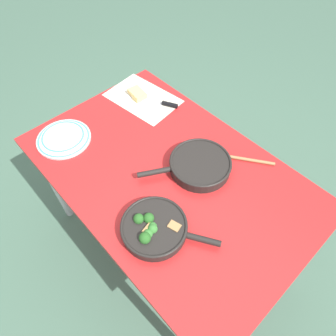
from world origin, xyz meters
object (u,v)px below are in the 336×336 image
wooden_spoon (228,156)px  dinner_plate_stack (64,138)px  skillet_eggs (199,165)px  grater_knife (159,102)px  cheese_block (137,94)px  skillet_broccoli (155,228)px

wooden_spoon → dinner_plate_stack: 0.78m
skillet_eggs → wooden_spoon: bearing=-168.5°
grater_knife → cheese_block: bearing=-5.6°
skillet_broccoli → cheese_block: (-0.66, 0.46, -0.01)m
wooden_spoon → cheese_block: bearing=-32.0°
skillet_eggs → grater_knife: bearing=-80.2°
grater_knife → dinner_plate_stack: (-0.12, -0.51, 0.00)m
grater_knife → dinner_plate_stack: size_ratio=1.07×
skillet_broccoli → skillet_eggs: (-0.09, 0.35, -0.00)m
skillet_broccoli → grater_knife: 0.74m
grater_knife → cheese_block: (-0.12, -0.05, 0.01)m
grater_knife → cheese_block: size_ratio=2.62×
cheese_block → dinner_plate_stack: (0.01, -0.46, -0.01)m
skillet_eggs → cheese_block: size_ratio=3.67×
skillet_broccoli → skillet_eggs: 0.36m
wooden_spoon → cheese_block: (-0.62, -0.03, 0.01)m
skillet_broccoli → grater_knife: skillet_broccoli is taller
skillet_broccoli → wooden_spoon: size_ratio=1.20×
skillet_eggs → dinner_plate_stack: size_ratio=1.50×
grater_knife → skillet_eggs: bearing=133.4°
skillet_broccoli → dinner_plate_stack: 0.66m
cheese_block → wooden_spoon: bearing=2.9°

